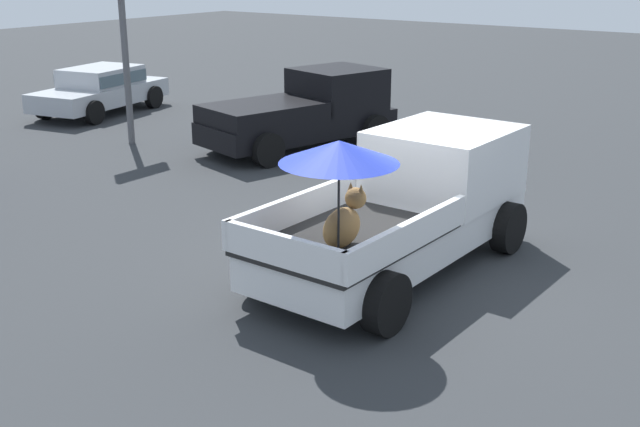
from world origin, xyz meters
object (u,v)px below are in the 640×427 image
at_px(parked_sedan_near, 101,88).
at_px(pickup_truck_main, 410,201).
at_px(motel_sign, 122,13).
at_px(pickup_truck_far, 306,111).

bearing_deg(parked_sedan_near, pickup_truck_main, 58.00).
relative_size(pickup_truck_main, motel_sign, 1.16).
bearing_deg(pickup_truck_far, motel_sign, 135.49).
height_order(pickup_truck_main, motel_sign, motel_sign).
height_order(pickup_truck_main, pickup_truck_far, pickup_truck_main).
xyz_separation_m(pickup_truck_main, parked_sedan_near, (5.08, 13.18, -0.25)).
relative_size(pickup_truck_far, parked_sedan_near, 1.12).
bearing_deg(motel_sign, pickup_truck_far, -59.21).
distance_m(pickup_truck_main, parked_sedan_near, 14.13).
bearing_deg(pickup_truck_main, motel_sign, 74.14).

